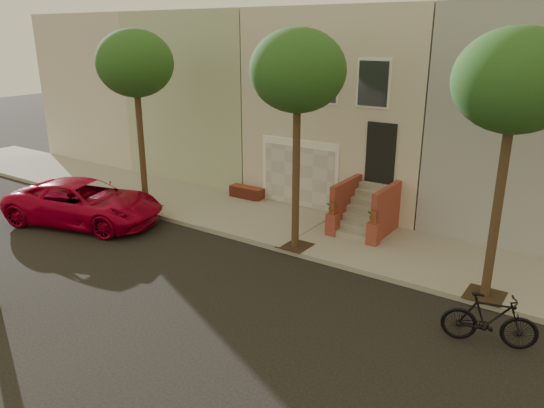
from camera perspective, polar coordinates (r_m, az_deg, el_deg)
The scene contains 9 objects.
ground at distance 13.54m, azimuth -10.08°, elevation -9.51°, with size 90.00×90.00×0.00m, color black.
sidewalk at distance 17.34m, azimuth 2.29°, elevation -2.57°, with size 40.00×3.70×0.15m, color gray.
house_row at distance 21.54m, azimuth 10.90°, elevation 11.04°, with size 33.10×11.70×7.00m.
tree_left at distance 18.72m, azimuth -14.92°, elevation 14.67°, with size 2.70×2.57×6.30m.
tree_mid at distance 14.48m, azimuth 2.84°, elevation 14.34°, with size 2.70×2.57×6.30m.
tree_right at distance 12.50m, azimuth 25.32°, elevation 12.02°, with size 2.70×2.57×6.30m.
utility_pole at distance 5.33m, azimuth 27.43°, elevation 4.61°, with size 23.60×1.22×10.00m.
pickup_truck at distance 18.82m, azimuth -20.00°, elevation 0.17°, with size 2.48×5.39×1.50m, color #A40022.
motorcycle at distance 11.94m, azimuth 22.91°, elevation -11.69°, with size 0.54×1.93×1.16m, color black.
Camera 1 is at (8.59, -8.39, 6.26)m, focal length 34.07 mm.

